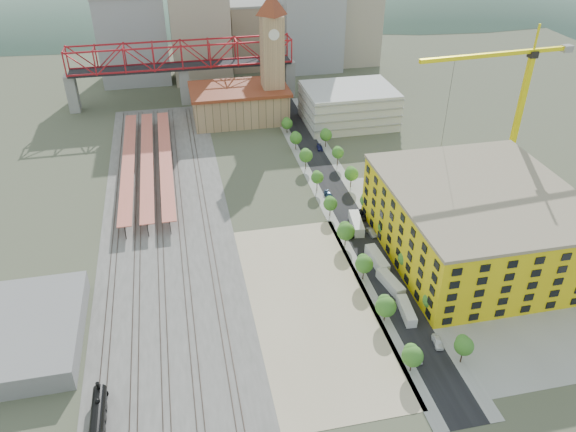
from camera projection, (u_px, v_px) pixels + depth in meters
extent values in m
plane|color=#474C38|center=(299.00, 229.00, 156.99)|extent=(400.00, 400.00, 0.00)
cube|color=#605E59|center=(166.00, 211.00, 165.07)|extent=(36.00, 165.00, 0.06)
cube|color=tan|center=(312.00, 305.00, 130.25)|extent=(28.00, 67.00, 0.06)
cube|color=black|center=(338.00, 197.00, 172.19)|extent=(12.00, 170.00, 0.06)
cube|color=gray|center=(321.00, 199.00, 171.22)|extent=(3.00, 170.00, 0.04)
cube|color=gray|center=(355.00, 195.00, 173.16)|extent=(3.00, 170.00, 0.04)
cube|color=gray|center=(481.00, 250.00, 148.40)|extent=(50.00, 90.00, 0.06)
cube|color=#382B23|center=(115.00, 216.00, 162.41)|extent=(0.12, 160.00, 0.18)
cube|color=#382B23|center=(120.00, 216.00, 162.66)|extent=(0.12, 160.00, 0.18)
cube|color=#382B23|center=(136.00, 214.00, 163.47)|extent=(0.12, 160.00, 0.18)
cube|color=#382B23|center=(141.00, 213.00, 163.72)|extent=(0.12, 160.00, 0.18)
cube|color=#382B23|center=(157.00, 212.00, 164.53)|extent=(0.12, 160.00, 0.18)
cube|color=#382B23|center=(162.00, 211.00, 164.78)|extent=(0.12, 160.00, 0.18)
cube|color=#382B23|center=(177.00, 210.00, 165.59)|extent=(0.12, 160.00, 0.18)
cube|color=#382B23|center=(182.00, 209.00, 165.84)|extent=(0.12, 160.00, 0.18)
cube|color=#382B23|center=(201.00, 207.00, 166.82)|extent=(0.12, 160.00, 0.18)
cube|color=#382B23|center=(206.00, 206.00, 167.08)|extent=(0.12, 160.00, 0.18)
cube|color=#D56152|center=(128.00, 161.00, 183.72)|extent=(4.00, 80.00, 0.25)
cylinder|color=black|center=(129.00, 167.00, 184.79)|extent=(0.24, 0.24, 4.00)
cube|color=#D56152|center=(147.00, 159.00, 184.78)|extent=(4.00, 80.00, 0.25)
cylinder|color=black|center=(148.00, 165.00, 185.85)|extent=(0.24, 0.24, 4.00)
cube|color=#D56152|center=(165.00, 158.00, 185.83)|extent=(4.00, 80.00, 0.25)
cylinder|color=black|center=(166.00, 163.00, 186.91)|extent=(0.24, 0.24, 4.00)
cube|color=tan|center=(240.00, 105.00, 220.62)|extent=(36.00, 22.00, 12.00)
cube|color=maroon|center=(239.00, 89.00, 217.13)|extent=(38.00, 24.00, 1.20)
cube|color=tan|center=(272.00, 69.00, 213.76)|extent=(8.00, 8.00, 40.00)
cylinder|color=white|center=(274.00, 35.00, 202.88)|extent=(4.00, 0.30, 4.00)
cube|color=silver|center=(349.00, 106.00, 217.41)|extent=(34.00, 26.00, 14.00)
cube|color=gray|center=(73.00, 93.00, 227.33)|extent=(4.00, 6.00, 15.00)
cube|color=gray|center=(289.00, 78.00, 243.22)|extent=(4.00, 6.00, 15.00)
cube|color=gray|center=(185.00, 86.00, 235.28)|extent=(4.00, 6.00, 15.00)
cube|color=black|center=(183.00, 67.00, 230.99)|extent=(90.00, 9.00, 1.00)
cube|color=yellow|center=(477.00, 223.00, 143.07)|extent=(44.00, 50.00, 18.00)
cube|color=gray|center=(484.00, 191.00, 138.03)|extent=(44.60, 50.60, 0.80)
cube|color=gray|center=(28.00, 332.00, 119.23)|extent=(22.00, 32.00, 5.00)
cube|color=#9EA0A3|center=(133.00, 39.00, 254.49)|extent=(30.00, 25.00, 38.00)
cube|color=#B2A58C|center=(199.00, 22.00, 251.91)|extent=(26.00, 22.00, 52.00)
cube|color=gray|center=(254.00, 35.00, 274.96)|extent=(24.00, 24.00, 30.00)
cube|color=#9EA0A3|center=(311.00, 5.00, 263.25)|extent=(28.00, 22.00, 60.00)
cube|color=#B2A58C|center=(356.00, 18.00, 275.90)|extent=(22.00, 20.00, 44.00)
cube|color=brown|center=(224.00, 35.00, 281.81)|extent=(20.00, 20.00, 26.00)
ellipsoid|color=#4C6B59|center=(104.00, 122.00, 394.01)|extent=(396.00, 216.00, 180.00)
ellipsoid|color=#4C6B59|center=(272.00, 139.00, 428.04)|extent=(484.00, 264.00, 220.00)
ellipsoid|color=#4C6B59|center=(423.00, 99.00, 437.44)|extent=(418.00, 228.00, 190.00)
cylinder|color=black|center=(98.00, 415.00, 101.37)|extent=(2.58, 12.37, 2.58)
cylinder|color=black|center=(98.00, 386.00, 104.64)|extent=(0.72, 0.72, 1.65)
sphere|color=black|center=(97.00, 401.00, 102.36)|extent=(1.03, 1.03, 1.03)
cone|color=black|center=(102.00, 391.00, 107.99)|extent=(2.68, 1.65, 2.68)
cube|color=#FFEC10|center=(516.00, 126.00, 166.40)|extent=(1.46, 1.46, 41.14)
cube|color=black|center=(533.00, 54.00, 154.90)|extent=(2.29, 2.29, 1.83)
cube|color=#FFEC10|center=(478.00, 56.00, 150.31)|extent=(34.73, 3.61, 1.10)
cube|color=#FFEC10|center=(551.00, 49.00, 155.70)|extent=(11.02, 1.89, 1.10)
cube|color=gray|center=(567.00, 48.00, 157.09)|extent=(2.90, 2.48, 1.83)
cube|color=#FFEC10|center=(537.00, 37.00, 152.45)|extent=(0.46, 0.46, 7.31)
cube|color=silver|center=(406.00, 311.00, 126.73)|extent=(3.18, 9.02, 2.42)
cube|color=silver|center=(390.00, 283.00, 135.04)|extent=(4.22, 9.88, 2.62)
cube|color=silver|center=(377.00, 259.00, 142.80)|extent=(3.26, 10.39, 2.81)
cube|color=silver|center=(356.00, 224.00, 156.84)|extent=(4.08, 10.68, 2.85)
imported|color=white|center=(416.00, 356.00, 115.85)|extent=(2.43, 4.68, 1.52)
imported|color=#95969A|center=(387.00, 302.00, 129.92)|extent=(2.24, 4.97, 1.58)
imported|color=black|center=(349.00, 233.00, 154.20)|extent=(2.82, 5.17, 1.37)
imported|color=navy|center=(329.00, 195.00, 171.41)|extent=(2.35, 5.04, 1.42)
imported|color=white|center=(438.00, 342.00, 119.18)|extent=(2.47, 4.67, 1.51)
imported|color=gray|center=(371.00, 233.00, 154.27)|extent=(2.16, 4.67, 1.48)
imported|color=black|center=(361.00, 215.00, 161.89)|extent=(2.80, 5.75, 1.57)
imported|color=navy|center=(320.00, 148.00, 200.15)|extent=(2.27, 4.72, 1.33)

